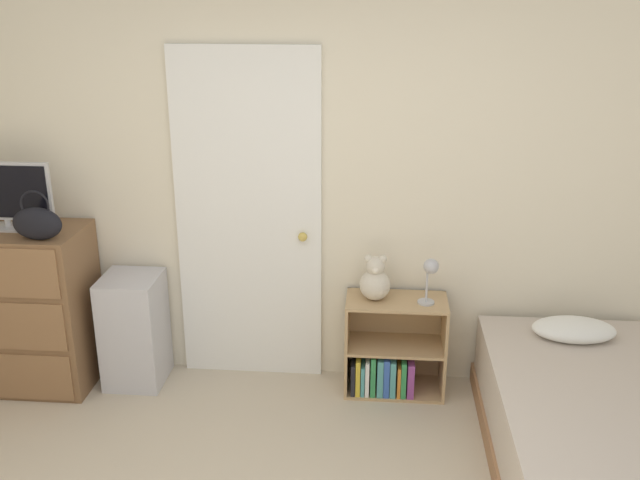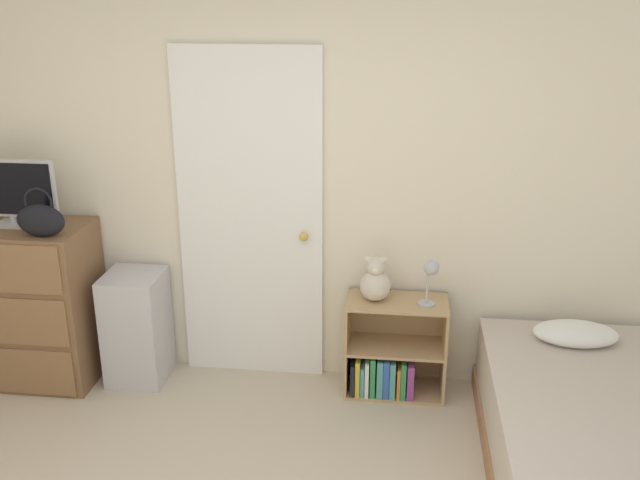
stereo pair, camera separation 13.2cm
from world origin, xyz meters
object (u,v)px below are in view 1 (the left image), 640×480
(bed, at_px, (602,445))
(tv, at_px, (3,194))
(bookshelf, at_px, (389,357))
(teddy_bear, at_px, (375,280))
(dresser, at_px, (16,307))
(desk_lamp, at_px, (430,272))
(storage_bin, at_px, (134,330))
(handbag, at_px, (37,223))

(bed, bearing_deg, tv, 167.27)
(bookshelf, distance_m, teddy_bear, 0.52)
(dresser, relative_size, tv, 1.74)
(dresser, distance_m, teddy_bear, 2.21)
(desk_lamp, xyz_separation_m, bed, (0.83, -0.78, -0.58))
(dresser, relative_size, desk_lamp, 3.56)
(dresser, distance_m, storage_bin, 0.73)
(bookshelf, bearing_deg, handbag, -172.91)
(dresser, xyz_separation_m, bookshelf, (2.30, 0.09, -0.29))
(handbag, relative_size, bed, 0.15)
(handbag, bearing_deg, bookshelf, 7.09)
(handbag, bearing_deg, dresser, 151.67)
(teddy_bear, bearing_deg, storage_bin, -178.98)
(tv, distance_m, handbag, 0.35)
(tv, bearing_deg, bed, -12.73)
(tv, distance_m, bed, 3.55)
(dresser, distance_m, desk_lamp, 2.53)
(desk_lamp, bearing_deg, storage_bin, 179.50)
(dresser, xyz_separation_m, teddy_bear, (2.20, 0.09, 0.22))
(storage_bin, height_order, teddy_bear, teddy_bear)
(dresser, xyz_separation_m, bed, (3.34, -0.73, -0.27))
(handbag, xyz_separation_m, bookshelf, (2.00, 0.25, -0.89))
(bookshelf, height_order, teddy_bear, teddy_bear)
(teddy_bear, xyz_separation_m, bed, (1.15, -0.82, -0.49))
(storage_bin, relative_size, teddy_bear, 2.51)
(desk_lamp, bearing_deg, dresser, -178.85)
(bookshelf, relative_size, teddy_bear, 2.16)
(tv, xyz_separation_m, bookshelf, (2.28, 0.07, -1.00))
(handbag, distance_m, desk_lamp, 2.25)
(dresser, relative_size, storage_bin, 1.44)
(handbag, bearing_deg, teddy_bear, 7.47)
(desk_lamp, bearing_deg, bookshelf, 169.21)
(bookshelf, distance_m, bed, 1.33)
(storage_bin, distance_m, desk_lamp, 1.86)
(bookshelf, relative_size, desk_lamp, 2.13)
(teddy_bear, bearing_deg, dresser, -177.58)
(storage_bin, xyz_separation_m, teddy_bear, (1.49, 0.03, 0.38))
(dresser, relative_size, bed, 0.51)
(dresser, bearing_deg, handbag, -28.33)
(desk_lamp, relative_size, bed, 0.14)
(tv, distance_m, teddy_bear, 2.24)
(tv, bearing_deg, desk_lamp, 0.64)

